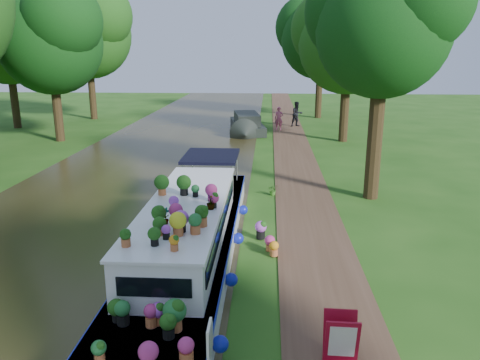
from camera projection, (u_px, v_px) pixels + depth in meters
name	position (u px, v px, depth m)	size (l,w,h in m)	color
ground	(273.00, 223.00, 15.61)	(100.00, 100.00, 0.00)	#204C13
canal_water	(98.00, 218.00, 15.97)	(10.00, 100.00, 0.02)	#2C2713
towpath	(310.00, 223.00, 15.54)	(2.20, 100.00, 0.03)	#483121
plant_boat	(187.00, 240.00, 11.97)	(2.29, 13.52, 2.23)	white
tree_near_overhang	(383.00, 20.00, 16.58)	(5.52, 5.28, 8.99)	black
tree_near_mid	(348.00, 36.00, 28.15)	(6.90, 6.60, 9.40)	black
tree_near_far	(321.00, 32.00, 38.61)	(7.59, 7.26, 10.30)	black
tree_far_c	(50.00, 34.00, 28.24)	(7.13, 6.82, 9.59)	black
tree_far_d	(87.00, 27.00, 37.74)	(8.05, 7.70, 10.85)	black
tree_far_h	(6.00, 28.00, 33.23)	(7.82, 7.48, 10.49)	black
second_boat	(247.00, 124.00, 33.10)	(2.88, 7.09, 1.32)	black
sandwich_board	(341.00, 342.00, 8.42)	(0.61, 0.50, 0.97)	maroon
pedestrian_pink	(279.00, 118.00, 33.65)	(0.61, 0.40, 1.67)	#CB5372
pedestrian_dark	(297.00, 114.00, 35.28)	(0.90, 0.70, 1.86)	black
verge_plant	(273.00, 190.00, 18.54)	(0.40, 0.35, 0.45)	#387021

